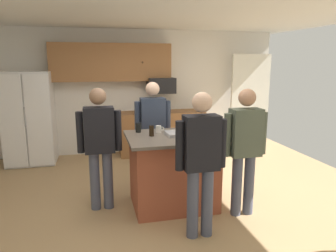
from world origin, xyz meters
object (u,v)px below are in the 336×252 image
at_px(glass_short_whisky, 190,133).
at_px(person_host_foreground, 245,144).
at_px(person_guest_left, 100,141).
at_px(kitchen_island, 173,170).
at_px(person_elder_center, 153,127).
at_px(person_guest_by_door, 201,156).
at_px(glass_pilsner, 152,131).
at_px(serving_tray, 183,133).
at_px(tumbler_amber, 138,128).
at_px(microwave_over_range, 161,85).
at_px(mug_blue_stoneware, 159,129).
at_px(refrigerator, 29,118).

bearing_deg(glass_short_whisky, person_host_foreground, -22.37).
distance_m(person_guest_left, glass_short_whisky, 1.18).
height_order(kitchen_island, person_elder_center, person_elder_center).
distance_m(person_guest_by_door, glass_pilsner, 0.96).
bearing_deg(serving_tray, glass_short_whisky, -79.70).
height_order(kitchen_island, tumbler_amber, tumbler_amber).
xyz_separation_m(microwave_over_range, person_elder_center, (-0.50, -1.71, -0.51)).
xyz_separation_m(person_guest_left, mug_blue_stoneware, (0.80, 0.11, 0.10)).
bearing_deg(glass_short_whisky, kitchen_island, 130.58).
bearing_deg(mug_blue_stoneware, person_elder_center, 87.11).
distance_m(mug_blue_stoneware, serving_tray, 0.35).
xyz_separation_m(person_elder_center, glass_short_whisky, (0.29, -1.03, 0.11)).
distance_m(person_guest_left, glass_pilsner, 0.68).
bearing_deg(glass_pilsner, glass_short_whisky, -28.64).
height_order(refrigerator, person_host_foreground, refrigerator).
xyz_separation_m(microwave_over_range, person_host_foreground, (0.42, -3.00, -0.52)).
bearing_deg(serving_tray, mug_blue_stoneware, 143.15).
relative_size(microwave_over_range, mug_blue_stoneware, 4.69).
xyz_separation_m(microwave_over_range, mug_blue_stoneware, (-0.53, -2.32, -0.42)).
relative_size(mug_blue_stoneware, tumbler_amber, 0.91).
xyz_separation_m(microwave_over_range, tumbler_amber, (-0.81, -2.24, -0.40)).
bearing_deg(kitchen_island, serving_tray, 6.23).
height_order(person_host_foreground, glass_pilsner, person_host_foreground).
bearing_deg(mug_blue_stoneware, person_host_foreground, -35.88).
height_order(microwave_over_range, person_elder_center, person_elder_center).
bearing_deg(glass_pilsner, mug_blue_stoneware, 53.42).
bearing_deg(refrigerator, person_guest_by_door, -54.63).
xyz_separation_m(microwave_over_range, glass_short_whisky, (-0.21, -2.75, -0.39)).
relative_size(kitchen_island, person_host_foreground, 0.75).
xyz_separation_m(person_elder_center, person_guest_left, (-0.83, -0.71, -0.01)).
bearing_deg(microwave_over_range, person_guest_by_door, -94.87).
xyz_separation_m(microwave_over_range, kitchen_island, (-0.38, -2.54, -0.95)).
xyz_separation_m(refrigerator, person_guest_by_door, (2.31, -3.26, 0.06)).
bearing_deg(mug_blue_stoneware, person_guest_left, -172.43).
height_order(microwave_over_range, kitchen_island, microwave_over_range).
height_order(person_guest_by_door, glass_short_whisky, person_guest_by_door).
height_order(person_guest_by_door, mug_blue_stoneware, person_guest_by_door).
distance_m(refrigerator, kitchen_island, 3.31).
relative_size(person_host_foreground, glass_short_whisky, 10.76).
relative_size(person_guest_by_door, mug_blue_stoneware, 13.67).
xyz_separation_m(microwave_over_range, person_guest_left, (-1.33, -2.42, -0.52)).
height_order(person_guest_by_door, person_host_foreground, person_guest_by_door).
bearing_deg(person_host_foreground, glass_short_whisky, 7.53).
height_order(refrigerator, glass_pilsner, refrigerator).
bearing_deg(refrigerator, tumbler_amber, -49.75).
bearing_deg(microwave_over_range, person_elder_center, -106.35).
bearing_deg(person_elder_center, serving_tray, 9.07).
distance_m(person_guest_left, mug_blue_stoneware, 0.81).
bearing_deg(microwave_over_range, serving_tray, -95.65).
relative_size(microwave_over_range, kitchen_island, 0.46).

